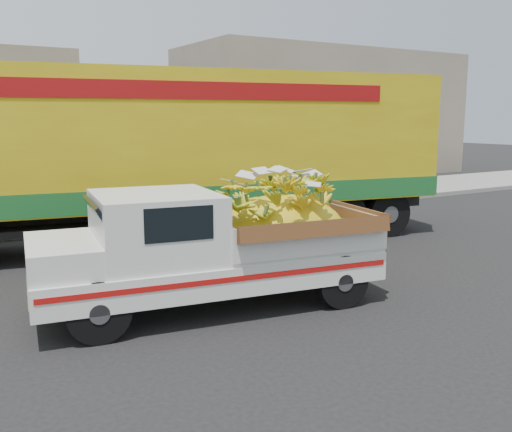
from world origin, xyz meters
TOP-DOWN VIEW (x-y plane):
  - ground at (0.00, 0.00)m, footprint 100.00×100.00m
  - curb at (0.00, 7.11)m, footprint 60.00×0.25m
  - sidewalk at (0.00, 9.21)m, footprint 60.00×4.00m
  - building_right at (14.00, 16.11)m, footprint 14.00×6.00m
  - pickup_truck at (0.13, 0.36)m, footprint 5.27×2.56m
  - semi_trailer at (1.29, 4.66)m, footprint 12.08×4.50m

SIDE VIEW (x-z plane):
  - ground at x=0.00m, z-range 0.00..0.00m
  - sidewalk at x=0.00m, z-range 0.00..0.14m
  - curb at x=0.00m, z-range 0.00..0.15m
  - pickup_truck at x=0.13m, z-range 0.07..1.84m
  - semi_trailer at x=1.29m, z-range 0.22..4.02m
  - building_right at x=14.00m, z-range 0.00..6.00m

